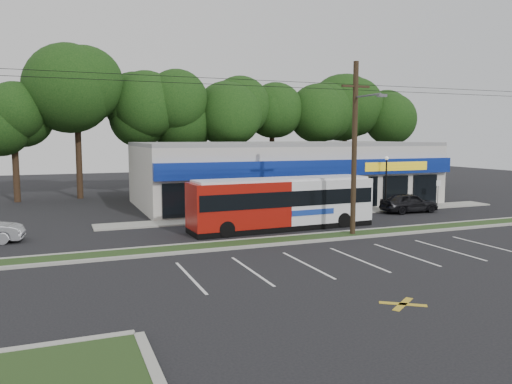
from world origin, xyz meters
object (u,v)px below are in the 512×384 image
object	(u,v)px
metrobus	(283,202)
car_dark	(409,203)
lamp_post	(386,176)
sign_post	(438,188)
utility_pole	(353,143)
pedestrian_b	(311,203)
pedestrian_a	(294,209)

from	to	relation	value
metrobus	car_dark	world-z (taller)	metrobus
lamp_post	sign_post	bearing A→B (deg)	-2.58
car_dark	lamp_post	bearing A→B (deg)	31.74
sign_post	metrobus	world-z (taller)	metrobus
utility_pole	pedestrian_b	size ratio (longest dim) A/B	27.42
car_dark	pedestrian_b	size ratio (longest dim) A/B	2.46
metrobus	pedestrian_b	world-z (taller)	metrobus
metrobus	pedestrian_a	bearing A→B (deg)	47.37
sign_post	pedestrian_b	xyz separation A→B (m)	(-11.78, -0.07, -0.64)
car_dark	pedestrian_a	distance (m)	9.96
sign_post	pedestrian_b	distance (m)	11.80
sign_post	pedestrian_a	bearing A→B (deg)	-172.48
sign_post	car_dark	world-z (taller)	sign_post
metrobus	pedestrian_b	xyz separation A→B (m)	(4.12, 4.00, -0.79)
lamp_post	pedestrian_b	xyz separation A→B (m)	(-6.78, -0.30, -1.76)
metrobus	pedestrian_a	distance (m)	3.05
lamp_post	pedestrian_b	distance (m)	7.01
lamp_post	sign_post	world-z (taller)	lamp_post
metrobus	utility_pole	bearing A→B (deg)	-54.81
sign_post	pedestrian_a	distance (m)	14.14
utility_pole	pedestrian_b	world-z (taller)	utility_pole
utility_pole	car_dark	bearing A→B (deg)	34.32
sign_post	car_dark	distance (m)	4.36
sign_post	pedestrian_a	world-z (taller)	sign_post
utility_pole	sign_post	distance (m)	15.71
car_dark	pedestrian_b	bearing A→B (deg)	81.82
utility_pole	pedestrian_b	distance (m)	8.92
pedestrian_b	car_dark	bearing A→B (deg)	-173.07
pedestrian_a	sign_post	bearing A→B (deg)	174.99
car_dark	metrobus	bearing A→B (deg)	104.32
lamp_post	pedestrian_a	xyz separation A→B (m)	(-9.00, -2.07, -1.81)
utility_pole	lamp_post	xyz separation A→B (m)	(8.17, 7.87, -2.74)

